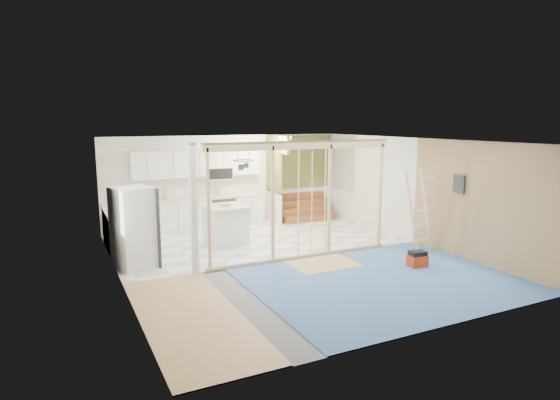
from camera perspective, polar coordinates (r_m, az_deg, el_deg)
name	(u,v)px	position (r m, az deg, el deg)	size (l,w,h in m)	color
room	(290,202)	(10.00, 1.17, -0.22)	(7.01, 8.01, 2.61)	slate
floor_overlays	(291,259)	(10.38, 1.36, -7.16)	(7.00, 8.00, 0.03)	white
stud_frame	(278,188)	(9.83, -0.23, 1.42)	(4.66, 0.14, 2.60)	tan
base_cabinets	(178,218)	(12.72, -12.32, -2.11)	(4.45, 2.24, 0.93)	white
upper_cabinets	(200,164)	(13.15, -9.75, 4.32)	(3.60, 0.41, 0.85)	white
green_partition	(294,190)	(14.19, 1.77, 1.28)	(2.25, 1.51, 2.60)	olive
pot_rack	(243,163)	(11.50, -4.50, 4.55)	(0.52, 0.52, 0.72)	black
sheathing_panel	(482,204)	(10.60, 23.39, -0.45)	(0.02, 4.00, 2.60)	tan
electrical_panel	(459,184)	(10.91, 20.97, 1.83)	(0.04, 0.30, 0.40)	#333337
ceiling_light	(285,138)	(13.17, 0.65, 7.60)	(0.32, 0.32, 0.08)	#FFEABF
fridge	(134,228)	(10.00, -17.35, -3.31)	(0.94, 0.90, 1.69)	silver
island	(226,225)	(11.55, -6.66, -3.08)	(1.06, 1.06, 0.96)	silver
bowl	(226,204)	(11.47, -6.57, -0.52)	(0.28, 0.28, 0.07)	silver
soap_bottle_a	(166,193)	(12.94, -13.78, 0.85)	(0.13, 0.13, 0.33)	#B3B8C7
soap_bottle_b	(221,191)	(13.40, -7.16, 1.04)	(0.08, 0.08, 0.18)	white
toolbox	(417,259)	(10.20, 16.40, -6.97)	(0.39, 0.31, 0.35)	#A92C0F
ladder	(421,211)	(11.23, 16.79, -1.25)	(1.02, 0.12, 1.89)	#D9B585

